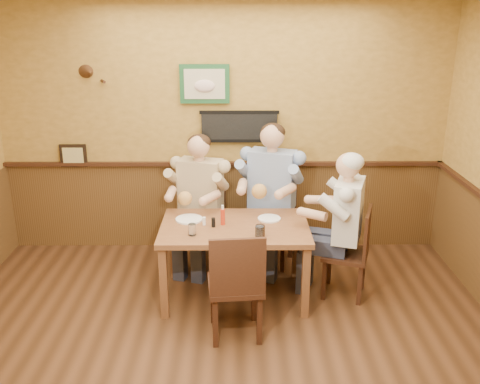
% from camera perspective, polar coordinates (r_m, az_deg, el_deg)
% --- Properties ---
extents(room, '(5.02, 5.03, 2.81)m').
position_cam_1_polar(room, '(3.70, -0.56, 3.21)').
color(room, '#372010').
rests_on(room, ground).
extents(dining_table, '(1.40, 0.90, 0.75)m').
position_cam_1_polar(dining_table, '(5.10, -0.57, -4.52)').
color(dining_table, brown).
rests_on(dining_table, ground).
extents(chair_back_left, '(0.53, 0.53, 0.92)m').
position_cam_1_polar(chair_back_left, '(5.84, -4.13, -3.53)').
color(chair_back_left, '#3C2113').
rests_on(chair_back_left, ground).
extents(chair_back_right, '(0.58, 0.58, 0.99)m').
position_cam_1_polar(chair_back_right, '(5.86, 3.36, -3.08)').
color(chair_back_right, '#3C2113').
rests_on(chair_back_right, ground).
extents(chair_right_end, '(0.53, 0.53, 0.91)m').
position_cam_1_polar(chair_right_end, '(5.32, 11.19, -6.29)').
color(chair_right_end, '#3C2113').
rests_on(chair_right_end, ground).
extents(chair_near_side, '(0.50, 0.50, 0.99)m').
position_cam_1_polar(chair_near_side, '(4.59, -0.50, -9.61)').
color(chair_near_side, '#3C2113').
rests_on(chair_near_side, ground).
extents(diner_tan_shirt, '(0.76, 0.76, 1.32)m').
position_cam_1_polar(diner_tan_shirt, '(5.76, -4.18, -1.72)').
color(diner_tan_shirt, '#CCB68C').
rests_on(diner_tan_shirt, ground).
extents(diner_blue_polo, '(0.83, 0.83, 1.41)m').
position_cam_1_polar(diner_blue_polo, '(5.78, 3.40, -1.13)').
color(diner_blue_polo, '#7E95BE').
rests_on(diner_blue_polo, ground).
extents(diner_white_elder, '(0.76, 0.76, 1.30)m').
position_cam_1_polar(diner_white_elder, '(5.24, 11.33, -4.37)').
color(diner_white_elder, silver).
rests_on(diner_white_elder, ground).
extents(water_glass_left, '(0.08, 0.08, 0.11)m').
position_cam_1_polar(water_glass_left, '(4.85, -5.12, -4.02)').
color(water_glass_left, white).
rests_on(water_glass_left, dining_table).
extents(water_glass_mid, '(0.08, 0.08, 0.11)m').
position_cam_1_polar(water_glass_mid, '(4.76, 2.08, -4.34)').
color(water_glass_mid, white).
rests_on(water_glass_mid, dining_table).
extents(cola_tumbler, '(0.11, 0.11, 0.11)m').
position_cam_1_polar(cola_tumbler, '(4.80, 2.17, -4.19)').
color(cola_tumbler, black).
rests_on(cola_tumbler, dining_table).
extents(hot_sauce_bottle, '(0.05, 0.05, 0.17)m').
position_cam_1_polar(hot_sauce_bottle, '(5.05, -1.85, -2.56)').
color(hot_sauce_bottle, red).
rests_on(hot_sauce_bottle, dining_table).
extents(salt_shaker, '(0.04, 0.04, 0.08)m').
position_cam_1_polar(salt_shaker, '(5.07, -3.85, -3.12)').
color(salt_shaker, white).
rests_on(salt_shaker, dining_table).
extents(pepper_shaker, '(0.05, 0.05, 0.09)m').
position_cam_1_polar(pepper_shaker, '(5.02, -2.86, -3.26)').
color(pepper_shaker, black).
rests_on(pepper_shaker, dining_table).
extents(plate_far_left, '(0.27, 0.27, 0.02)m').
position_cam_1_polar(plate_far_left, '(5.21, -5.45, -2.90)').
color(plate_far_left, white).
rests_on(plate_far_left, dining_table).
extents(plate_far_right, '(0.30, 0.30, 0.01)m').
position_cam_1_polar(plate_far_right, '(5.21, 3.14, -2.83)').
color(plate_far_right, white).
rests_on(plate_far_right, dining_table).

